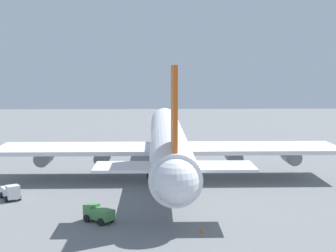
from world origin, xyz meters
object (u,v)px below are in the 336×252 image
object	(u,v)px
safety_cone_tail	(201,229)
maintenance_van	(11,192)
catering_truck	(98,213)
safety_cone_nose	(152,145)
cargo_airplane	(168,141)

from	to	relation	value
safety_cone_tail	maintenance_van	bearing A→B (deg)	59.98
catering_truck	safety_cone_nose	world-z (taller)	catering_truck
safety_cone_nose	safety_cone_tail	world-z (taller)	safety_cone_nose
catering_truck	maintenance_van	distance (m)	18.24
maintenance_van	safety_cone_nose	size ratio (longest dim) A/B	7.13
cargo_airplane	catering_truck	distance (m)	30.28
cargo_airplane	safety_cone_nose	bearing A→B (deg)	5.29
cargo_airplane	catering_truck	world-z (taller)	cargo_airplane
maintenance_van	cargo_airplane	bearing A→B (deg)	-54.75
safety_cone_nose	maintenance_van	bearing A→B (deg)	157.46
catering_truck	safety_cone_tail	xyz separation A→B (m)	(-4.26, -12.71, -0.78)
cargo_airplane	maintenance_van	bearing A→B (deg)	125.25
cargo_airplane	catering_truck	bearing A→B (deg)	161.17
cargo_airplane	maintenance_van	xyz separation A→B (m)	(-16.91, 23.92, -5.06)
safety_cone_tail	safety_cone_nose	bearing A→B (deg)	5.35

